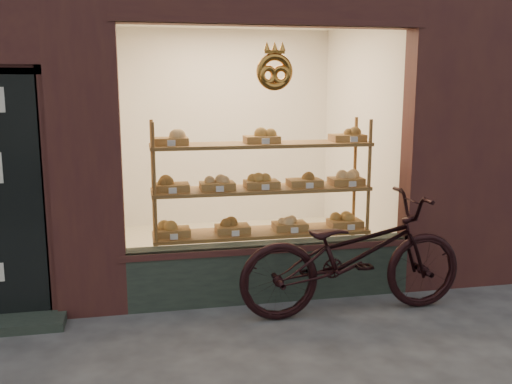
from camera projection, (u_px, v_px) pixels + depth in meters
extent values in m
cube|color=#212825|center=(271.00, 271.00, 5.47)|extent=(2.70, 0.25, 0.55)
torus|color=#BB792D|center=(275.00, 72.00, 5.02)|extent=(0.33, 0.07, 0.33)
cube|color=brown|center=(261.00, 279.00, 5.92)|extent=(2.20, 0.45, 0.04)
cube|color=brown|center=(261.00, 232.00, 5.83)|extent=(2.20, 0.45, 0.03)
cube|color=brown|center=(262.00, 189.00, 5.75)|extent=(2.20, 0.45, 0.04)
cube|color=brown|center=(262.00, 145.00, 5.66)|extent=(2.20, 0.45, 0.04)
cylinder|color=brown|center=(155.00, 213.00, 5.37)|extent=(0.04, 0.04, 1.70)
cylinder|color=brown|center=(368.00, 203.00, 5.80)|extent=(0.04, 0.04, 1.70)
cylinder|color=brown|center=(154.00, 204.00, 5.75)|extent=(0.04, 0.04, 1.70)
cylinder|color=brown|center=(354.00, 196.00, 6.18)|extent=(0.04, 0.04, 1.70)
cube|color=olive|center=(173.00, 232.00, 5.64)|extent=(0.34, 0.24, 0.07)
sphere|color=#A6773A|center=(173.00, 224.00, 5.63)|extent=(0.11, 0.11, 0.11)
cube|color=silver|center=(174.00, 237.00, 5.46)|extent=(0.07, 0.01, 0.05)
cube|color=olive|center=(232.00, 229.00, 5.76)|extent=(0.34, 0.24, 0.07)
sphere|color=brown|center=(232.00, 221.00, 5.75)|extent=(0.11, 0.11, 0.11)
cube|color=silver|center=(236.00, 233.00, 5.58)|extent=(0.08, 0.01, 0.05)
cube|color=olive|center=(290.00, 226.00, 5.88)|extent=(0.34, 0.24, 0.07)
sphere|color=#E9B676|center=(290.00, 218.00, 5.87)|extent=(0.11, 0.11, 0.11)
cube|color=silver|center=(295.00, 230.00, 5.70)|extent=(0.07, 0.01, 0.05)
cube|color=olive|center=(345.00, 223.00, 6.00)|extent=(0.34, 0.24, 0.07)
sphere|color=#A6773A|center=(345.00, 215.00, 5.99)|extent=(0.11, 0.11, 0.11)
cube|color=silver|center=(351.00, 227.00, 5.82)|extent=(0.08, 0.01, 0.05)
cube|color=olive|center=(172.00, 187.00, 5.56)|extent=(0.34, 0.24, 0.07)
sphere|color=brown|center=(171.00, 179.00, 5.54)|extent=(0.11, 0.11, 0.11)
cube|color=silver|center=(173.00, 191.00, 5.38)|extent=(0.07, 0.01, 0.06)
cube|color=olive|center=(217.00, 186.00, 5.65)|extent=(0.34, 0.24, 0.07)
sphere|color=#E9B676|center=(217.00, 177.00, 5.63)|extent=(0.11, 0.11, 0.11)
cube|color=silver|center=(220.00, 189.00, 5.47)|extent=(0.07, 0.01, 0.06)
cube|color=olive|center=(262.00, 184.00, 5.74)|extent=(0.34, 0.24, 0.07)
sphere|color=#A6773A|center=(262.00, 176.00, 5.72)|extent=(0.11, 0.11, 0.11)
cube|color=silver|center=(266.00, 187.00, 5.56)|extent=(0.07, 0.01, 0.06)
cube|color=olive|center=(304.00, 182.00, 5.83)|extent=(0.34, 0.24, 0.07)
sphere|color=brown|center=(305.00, 174.00, 5.81)|extent=(0.11, 0.11, 0.11)
cube|color=silver|center=(310.00, 186.00, 5.65)|extent=(0.07, 0.01, 0.06)
cube|color=olive|center=(346.00, 181.00, 5.92)|extent=(0.34, 0.24, 0.07)
sphere|color=#E9B676|center=(346.00, 173.00, 5.90)|extent=(0.11, 0.11, 0.11)
cube|color=silver|center=(353.00, 184.00, 5.74)|extent=(0.08, 0.01, 0.06)
cube|color=olive|center=(170.00, 141.00, 5.47)|extent=(0.34, 0.24, 0.07)
sphere|color=#E9B676|center=(170.00, 132.00, 5.46)|extent=(0.11, 0.11, 0.11)
cube|color=silver|center=(171.00, 143.00, 5.30)|extent=(0.07, 0.01, 0.06)
cube|color=olive|center=(262.00, 139.00, 5.65)|extent=(0.34, 0.24, 0.07)
sphere|color=#A6773A|center=(262.00, 131.00, 5.64)|extent=(0.11, 0.11, 0.11)
cube|color=silver|center=(266.00, 141.00, 5.48)|extent=(0.07, 0.01, 0.06)
cube|color=olive|center=(347.00, 138.00, 5.83)|extent=(0.34, 0.24, 0.07)
sphere|color=brown|center=(348.00, 129.00, 5.82)|extent=(0.11, 0.11, 0.11)
cube|color=silver|center=(354.00, 139.00, 5.66)|extent=(0.08, 0.01, 0.06)
imported|color=black|center=(353.00, 255.00, 5.09)|extent=(2.09, 0.76, 1.09)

